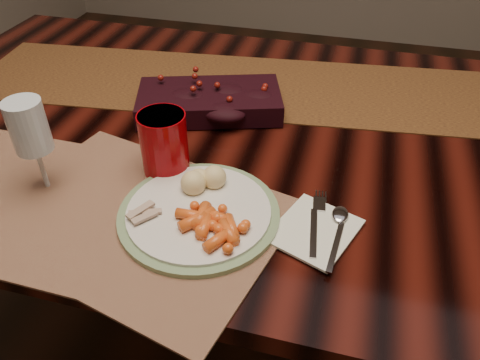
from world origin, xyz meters
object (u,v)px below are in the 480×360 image
(centerpiece, at_px, (209,98))
(baby_carrots, at_px, (207,228))
(dining_table, at_px, (257,247))
(dinner_plate, at_px, (199,213))
(wine_glass, at_px, (35,147))
(turkey_shreds, at_px, (145,215))
(napkin, at_px, (315,230))
(red_cup, at_px, (164,144))
(mashed_potatoes, at_px, (202,176))
(placemat_main, at_px, (137,218))

(centerpiece, height_order, baby_carrots, centerpiece)
(dining_table, bearing_deg, dinner_plate, -97.12)
(centerpiece, distance_m, wine_glass, 0.40)
(dinner_plate, height_order, baby_carrots, baby_carrots)
(centerpiece, distance_m, dinner_plate, 0.36)
(centerpiece, height_order, turkey_shreds, centerpiece)
(napkin, xyz_separation_m, wine_glass, (-0.49, -0.01, 0.08))
(dinner_plate, xyz_separation_m, wine_glass, (-0.30, 0.01, 0.08))
(baby_carrots, relative_size, red_cup, 0.83)
(dining_table, relative_size, red_cup, 14.90)
(red_cup, distance_m, wine_glass, 0.22)
(dinner_plate, xyz_separation_m, turkey_shreds, (-0.08, -0.04, 0.02))
(mashed_potatoes, relative_size, wine_glass, 0.49)
(placemat_main, distance_m, napkin, 0.30)
(mashed_potatoes, bearing_deg, napkin, -12.39)
(placemat_main, xyz_separation_m, turkey_shreds, (0.02, -0.01, 0.02))
(centerpiece, xyz_separation_m, red_cup, (-0.01, -0.24, 0.03))
(dining_table, bearing_deg, red_cup, -125.40)
(napkin, bearing_deg, dining_table, 139.18)
(dining_table, relative_size, wine_glass, 10.08)
(dining_table, xyz_separation_m, placemat_main, (-0.14, -0.33, 0.38))
(placemat_main, height_order, dinner_plate, dinner_plate)
(baby_carrots, height_order, turkey_shreds, baby_carrots)
(placemat_main, distance_m, red_cup, 0.15)
(centerpiece, xyz_separation_m, baby_carrots, (0.12, -0.39, -0.01))
(turkey_shreds, height_order, red_cup, red_cup)
(dinner_plate, relative_size, wine_glass, 1.54)
(placemat_main, relative_size, wine_glass, 2.69)
(dinner_plate, height_order, wine_glass, wine_glass)
(turkey_shreds, bearing_deg, napkin, 11.76)
(mashed_potatoes, xyz_separation_m, red_cup, (-0.09, 0.05, 0.02))
(placemat_main, relative_size, mashed_potatoes, 5.45)
(dining_table, xyz_separation_m, mashed_potatoes, (-0.05, -0.25, 0.42))
(dining_table, bearing_deg, turkey_shreds, -108.49)
(baby_carrots, distance_m, red_cup, 0.21)
(baby_carrots, height_order, red_cup, red_cup)
(dinner_plate, distance_m, mashed_potatoes, 0.07)
(dinner_plate, relative_size, mashed_potatoes, 3.12)
(dining_table, xyz_separation_m, baby_carrots, (-0.01, -0.35, 0.40))
(centerpiece, height_order, placemat_main, centerpiece)
(turkey_shreds, relative_size, red_cup, 0.56)
(centerpiece, bearing_deg, napkin, -49.03)
(dining_table, xyz_separation_m, centerpiece, (-0.13, 0.04, 0.41))
(baby_carrots, bearing_deg, napkin, 20.75)
(placemat_main, bearing_deg, baby_carrots, 5.79)
(centerpiece, height_order, wine_glass, wine_glass)
(centerpiece, distance_m, turkey_shreds, 0.39)
(dinner_plate, relative_size, napkin, 1.99)
(placemat_main, distance_m, mashed_potatoes, 0.13)
(dinner_plate, xyz_separation_m, mashed_potatoes, (-0.01, 0.06, 0.03))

